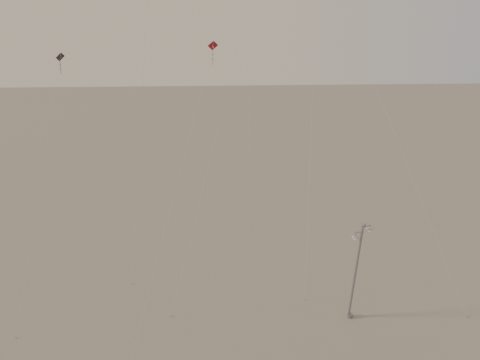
{
  "coord_description": "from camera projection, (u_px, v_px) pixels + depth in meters",
  "views": [
    {
      "loc": [
        -3.06,
        -26.2,
        25.49
      ],
      "look_at": [
        -1.89,
        5.0,
        10.97
      ],
      "focal_mm": 35.0,
      "sensor_mm": 36.0,
      "label": 1
    }
  ],
  "objects": [
    {
      "name": "kite_6",
      "position": [
        48.0,
        137.0,
        32.93
      ],
      "size": [
        4.9,
        6.1,
        19.94
      ],
      "rotation": [
        0.0,
        0.0,
        1.02
      ],
      "color": "#2B2524",
      "rests_on": "ground"
    },
    {
      "name": "kite_1",
      "position": [
        242.0,
        33.0,
        35.88
      ],
      "size": [
        7.77,
        10.46,
        26.47
      ],
      "rotation": [
        0.0,
        0.0,
        -0.46
      ],
      "color": "#2B2524",
      "rests_on": "ground"
    },
    {
      "name": "ground",
      "position": [
        268.0,
        342.0,
        34.59
      ],
      "size": [
        160.0,
        160.0,
        0.0
      ],
      "primitive_type": "plane",
      "color": "gray",
      "rests_on": "ground"
    },
    {
      "name": "kite_3",
      "position": [
        194.0,
        120.0,
        34.07
      ],
      "size": [
        6.64,
        16.65,
        20.16
      ],
      "rotation": [
        0.0,
        0.0,
        0.22
      ],
      "color": "maroon",
      "rests_on": "ground"
    },
    {
      "name": "kite_4",
      "position": [
        358.0,
        44.0,
        34.95
      ],
      "size": [
        11.81,
        9.93,
        26.43
      ],
      "rotation": [
        0.0,
        0.0,
        1.59
      ],
      "color": "#2B2524",
      "rests_on": "ground"
    },
    {
      "name": "street_lamp",
      "position": [
        356.0,
        269.0,
        35.17
      ],
      "size": [
        1.58,
        0.71,
        8.52
      ],
      "color": "gray",
      "rests_on": "ground"
    }
  ]
}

